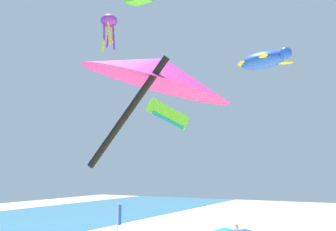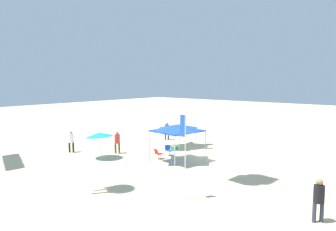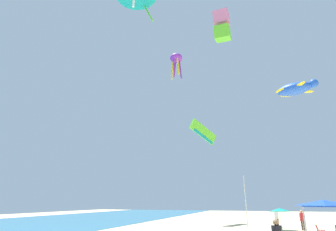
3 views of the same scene
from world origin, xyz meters
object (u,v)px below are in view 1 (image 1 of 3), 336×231
object	(u,v)px
beach_umbrella	(225,229)
kite_turtle_blue	(264,60)
kite_delta_magenta	(160,72)
kite_parafoil_lime	(168,115)
kite_octopus_purple	(109,23)

from	to	relation	value
beach_umbrella	kite_turtle_blue	distance (m)	13.31
beach_umbrella	kite_delta_magenta	xyz separation A→B (m)	(-19.43, -5.32, 6.85)
kite_parafoil_lime	kite_delta_magenta	bearing A→B (deg)	-123.74
kite_octopus_purple	kite_turtle_blue	distance (m)	14.26
kite_octopus_purple	kite_delta_magenta	world-z (taller)	kite_octopus_purple
beach_umbrella	kite_delta_magenta	bearing A→B (deg)	-164.68
beach_umbrella	kite_delta_magenta	distance (m)	21.28
beach_umbrella	kite_parafoil_lime	bearing A→B (deg)	50.65
kite_turtle_blue	kite_octopus_purple	bearing A→B (deg)	-147.22
beach_umbrella	kite_delta_magenta	size ratio (longest dim) A/B	0.50
beach_umbrella	kite_octopus_purple	world-z (taller)	kite_octopus_purple
kite_octopus_purple	beach_umbrella	bearing A→B (deg)	118.96
kite_turtle_blue	kite_parafoil_lime	size ratio (longest dim) A/B	1.01
kite_octopus_purple	kite_parafoil_lime	distance (m)	11.64
kite_parafoil_lime	kite_delta_magenta	size ratio (longest dim) A/B	1.09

